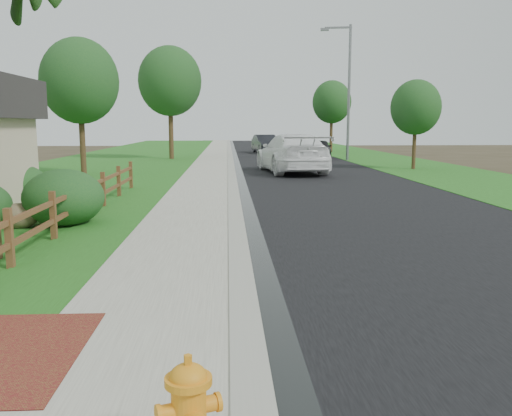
{
  "coord_description": "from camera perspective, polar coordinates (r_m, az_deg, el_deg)",
  "views": [
    {
      "loc": [
        0.19,
        -6.6,
        2.52
      ],
      "look_at": [
        0.72,
        3.38,
        0.98
      ],
      "focal_mm": 38.0,
      "sensor_mm": 36.0,
      "label": 1
    }
  ],
  "objects": [
    {
      "name": "shrub_c",
      "position": [
        14.33,
        -19.58,
        1.03
      ],
      "size": [
        2.6,
        2.6,
        1.43
      ],
      "primitive_type": "ellipsoid",
      "rotation": [
        0.0,
        0.0,
        -0.4
      ],
      "color": "#18441E",
      "rests_on": "ground"
    },
    {
      "name": "curb",
      "position": [
        41.67,
        -2.74,
        5.37
      ],
      "size": [
        0.4,
        90.0,
        0.12
      ],
      "primitive_type": "cube",
      "color": "gray",
      "rests_on": "ground"
    },
    {
      "name": "tree_far_right",
      "position": [
        50.51,
        7.98,
        10.98
      ],
      "size": [
        3.52,
        3.52,
        6.5
      ],
      "color": "#3C2B18",
      "rests_on": "ground"
    },
    {
      "name": "ranch_fence",
      "position": [
        13.67,
        -19.08,
        0.29
      ],
      "size": [
        0.12,
        16.92,
        1.1
      ],
      "color": "#52381B",
      "rests_on": "ground"
    },
    {
      "name": "lawn_near",
      "position": [
        42.47,
        -14.19,
        5.12
      ],
      "size": [
        9.0,
        90.0,
        0.04
      ],
      "primitive_type": "cube",
      "color": "#225017",
      "rests_on": "ground"
    },
    {
      "name": "tree_near_right",
      "position": [
        31.93,
        16.48,
        10.12
      ],
      "size": [
        2.78,
        2.78,
        5.01
      ],
      "color": "#3C2B18",
      "rests_on": "ground"
    },
    {
      "name": "ground",
      "position": [
        7.07,
        -4.47,
        -12.14
      ],
      "size": [
        120.0,
        120.0,
        0.0
      ],
      "primitive_type": "plane",
      "color": "#352F1D"
    },
    {
      "name": "tree_mid_left",
      "position": [
        40.42,
        -9.06,
        13.03
      ],
      "size": [
        4.54,
        4.54,
        8.12
      ],
      "color": "#3C2B18",
      "rests_on": "ground"
    },
    {
      "name": "tree_near_left",
      "position": [
        28.49,
        -18.08,
        12.57
      ],
      "size": [
        3.79,
        3.79,
        6.72
      ],
      "color": "#3C2B18",
      "rests_on": "ground"
    },
    {
      "name": "sidewalk",
      "position": [
        41.69,
        -4.54,
        5.34
      ],
      "size": [
        2.2,
        90.0,
        0.1
      ],
      "primitive_type": "cube",
      "color": "gray",
      "rests_on": "ground"
    },
    {
      "name": "white_suv",
      "position": [
        28.74,
        3.79,
        5.78
      ],
      "size": [
        3.63,
        7.27,
        2.03
      ],
      "primitive_type": "imported",
      "rotation": [
        0.0,
        0.0,
        3.26
      ],
      "color": "white",
      "rests_on": "road"
    },
    {
      "name": "road",
      "position": [
        41.91,
        3.04,
        5.32
      ],
      "size": [
        8.0,
        90.0,
        0.02
      ],
      "primitive_type": "cube",
      "color": "black",
      "rests_on": "ground"
    },
    {
      "name": "streetlight",
      "position": [
        39.16,
        9.51,
        12.69
      ],
      "size": [
        2.15,
        0.56,
        9.33
      ],
      "color": "slate",
      "rests_on": "ground"
    },
    {
      "name": "wet_gutter",
      "position": [
        41.68,
        -2.26,
        5.32
      ],
      "size": [
        0.5,
        90.0,
        0.0
      ],
      "primitive_type": "cube",
      "color": "black",
      "rests_on": "road"
    },
    {
      "name": "verge_far",
      "position": [
        43.18,
        12.22,
        5.25
      ],
      "size": [
        6.0,
        90.0,
        0.04
      ],
      "primitive_type": "cube",
      "color": "#225017",
      "rests_on": "ground"
    },
    {
      "name": "dark_car_far",
      "position": [
        48.68,
        1.0,
        6.77
      ],
      "size": [
        2.36,
        5.11,
        1.62
      ],
      "primitive_type": "imported",
      "rotation": [
        0.0,
        0.0,
        0.13
      ],
      "color": "black",
      "rests_on": "road"
    },
    {
      "name": "fire_hydrant",
      "position": [
        4.18,
        -7.04,
        -20.64
      ],
      "size": [
        0.53,
        0.43,
        0.81
      ],
      "color": "orange",
      "rests_on": "sidewalk"
    },
    {
      "name": "shrub_d",
      "position": [
        18.77,
        -23.91,
        2.3
      ],
      "size": [
        2.52,
        2.52,
        1.3
      ],
      "primitive_type": "ellipsoid",
      "rotation": [
        0.0,
        0.0,
        0.42
      ],
      "color": "#18441E",
      "rests_on": "ground"
    },
    {
      "name": "brick_patch",
      "position": [
        6.57,
        -24.91,
        -14.12
      ],
      "size": [
        1.6,
        2.4,
        0.11
      ],
      "primitive_type": "cube",
      "color": "maroon",
      "rests_on": "ground"
    },
    {
      "name": "grass_strip",
      "position": [
        41.78,
        -7.15,
        5.28
      ],
      "size": [
        1.6,
        90.0,
        0.06
      ],
      "primitive_type": "cube",
      "color": "#225017",
      "rests_on": "ground"
    },
    {
      "name": "dark_car_mid",
      "position": [
        40.74,
        6.7,
        6.21
      ],
      "size": [
        2.6,
        4.52,
        1.45
      ],
      "primitive_type": "imported",
      "rotation": [
        0.0,
        0.0,
        2.92
      ],
      "color": "black",
      "rests_on": "road"
    },
    {
      "name": "boulder",
      "position": [
        14.39,
        -23.68,
        -0.78
      ],
      "size": [
        1.05,
        0.86,
        0.63
      ],
      "primitive_type": "ellipsoid",
      "rotation": [
        0.0,
        0.0,
        -0.17
      ],
      "color": "brown",
      "rests_on": "ground"
    }
  ]
}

